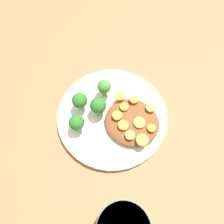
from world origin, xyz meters
name	(u,v)px	position (x,y,z in m)	size (l,w,h in m)	color
ground_plane	(112,117)	(0.00, 0.00, 0.00)	(4.00, 4.00, 0.00)	#8C603D
plate	(112,116)	(0.00, 0.00, 0.01)	(0.26, 0.26, 0.02)	white
stew_mound	(133,120)	(0.05, 0.00, 0.03)	(0.13, 0.12, 0.02)	brown
broccoli_floret_0	(104,87)	(-0.04, 0.04, 0.05)	(0.03, 0.03, 0.05)	#759E51
broccoli_floret_1	(98,106)	(-0.03, -0.01, 0.05)	(0.04, 0.04, 0.05)	#759E51
broccoli_floret_2	(80,101)	(-0.07, -0.02, 0.05)	(0.04, 0.04, 0.05)	#7FA85B
broccoli_floret_3	(77,123)	(-0.05, -0.06, 0.04)	(0.03, 0.03, 0.05)	#7FA85B
carrot_slice_0	(151,129)	(0.10, 0.00, 0.04)	(0.02, 0.02, 0.01)	orange
carrot_slice_1	(124,107)	(0.02, 0.02, 0.04)	(0.02, 0.02, 0.01)	orange
carrot_slice_2	(139,123)	(0.07, 0.00, 0.04)	(0.03, 0.03, 0.01)	orange
carrot_slice_3	(117,116)	(0.02, -0.01, 0.04)	(0.02, 0.02, 0.01)	orange
carrot_slice_4	(134,100)	(0.03, 0.05, 0.04)	(0.02, 0.02, 0.01)	orange
carrot_slice_5	(150,108)	(0.08, 0.04, 0.04)	(0.02, 0.02, 0.01)	orange
carrot_slice_6	(123,125)	(0.04, -0.02, 0.04)	(0.02, 0.02, 0.01)	orange
carrot_slice_7	(142,140)	(0.09, -0.03, 0.04)	(0.03, 0.03, 0.01)	orange
carrot_slice_8	(130,135)	(0.06, -0.04, 0.04)	(0.02, 0.02, 0.00)	orange
carrot_slice_9	(121,97)	(0.00, 0.04, 0.04)	(0.02, 0.02, 0.00)	orange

